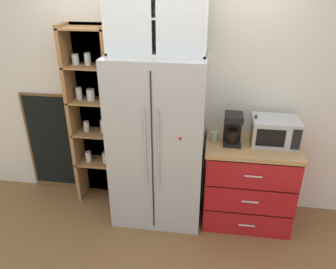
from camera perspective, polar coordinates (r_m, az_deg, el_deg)
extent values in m
plane|color=brown|center=(3.77, -1.63, -13.53)|extent=(10.74, 10.74, 0.00)
cube|color=silver|center=(3.49, -0.76, 7.20)|extent=(5.04, 0.10, 2.55)
cube|color=#ADAFB5|center=(3.31, -1.71, -1.26)|extent=(0.91, 0.63, 1.77)
cube|color=black|center=(3.04, -2.74, -3.98)|extent=(0.01, 0.01, 1.62)
cylinder|color=#ADAFB5|center=(3.00, -3.95, -2.53)|extent=(0.02, 0.02, 0.79)
cylinder|color=#ADAFB5|center=(2.98, -1.68, -2.69)|extent=(0.02, 0.02, 0.79)
cube|color=red|center=(2.90, 2.14, -0.72)|extent=(0.02, 0.01, 0.02)
cube|color=brown|center=(3.74, -12.05, 3.35)|extent=(0.52, 0.04, 1.99)
cube|color=#9E7042|center=(3.69, -16.06, 2.57)|extent=(0.04, 0.27, 1.99)
cube|color=#9E7042|center=(3.54, -9.52, 2.23)|extent=(0.04, 0.27, 1.99)
cube|color=#9E7042|center=(3.84, -12.11, -4.66)|extent=(0.46, 0.27, 0.02)
cylinder|color=silver|center=(3.83, -13.68, -3.80)|extent=(0.07, 0.07, 0.11)
cylinder|color=#CCB78C|center=(3.84, -13.65, -4.01)|extent=(0.06, 0.06, 0.07)
cylinder|color=#B2B2B7|center=(3.80, -13.77, -3.01)|extent=(0.06, 0.06, 0.01)
cylinder|color=silver|center=(3.77, -10.77, -4.03)|extent=(0.08, 0.08, 0.11)
cylinder|color=beige|center=(3.77, -10.75, -4.25)|extent=(0.07, 0.07, 0.08)
cylinder|color=#B2B2B7|center=(3.74, -10.85, -3.20)|extent=(0.07, 0.07, 0.01)
cube|color=#9E7042|center=(3.67, -12.63, 0.29)|extent=(0.46, 0.27, 0.02)
cylinder|color=silver|center=(3.69, -14.01, 1.33)|extent=(0.06, 0.06, 0.11)
cylinder|color=#E0C67F|center=(3.69, -13.98, 1.10)|extent=(0.05, 0.05, 0.07)
cylinder|color=#B2B2B7|center=(3.66, -14.10, 2.16)|extent=(0.06, 0.06, 0.01)
cylinder|color=silver|center=(3.62, -11.14, 1.40)|extent=(0.07, 0.07, 0.14)
cylinder|color=#2D2D2D|center=(3.63, -11.12, 1.11)|extent=(0.06, 0.06, 0.09)
cylinder|color=#B2B2B7|center=(3.59, -11.25, 2.49)|extent=(0.07, 0.07, 0.01)
cube|color=#9E7042|center=(3.53, -13.21, 5.68)|extent=(0.46, 0.27, 0.02)
cylinder|color=silver|center=(3.57, -15.23, 6.85)|extent=(0.07, 0.07, 0.12)
cylinder|color=#B77A38|center=(3.58, -15.19, 6.58)|extent=(0.06, 0.06, 0.08)
cylinder|color=#B2B2B7|center=(3.55, -15.35, 7.85)|extent=(0.06, 0.06, 0.01)
cylinder|color=silver|center=(3.51, -13.29, 6.66)|extent=(0.08, 0.08, 0.11)
cylinder|color=brown|center=(3.52, -13.26, 6.41)|extent=(0.07, 0.07, 0.07)
cylinder|color=#B2B2B7|center=(3.49, -13.39, 7.60)|extent=(0.08, 0.08, 0.01)
cylinder|color=silver|center=(3.46, -11.31, 6.80)|extent=(0.06, 0.06, 0.14)
cylinder|color=#382316|center=(3.47, -11.28, 6.48)|extent=(0.06, 0.06, 0.09)
cylinder|color=#B2B2B7|center=(3.44, -11.41, 7.97)|extent=(0.06, 0.06, 0.01)
cube|color=#9E7042|center=(3.43, -13.83, 11.45)|extent=(0.46, 0.27, 0.02)
cylinder|color=silver|center=(3.48, -15.80, 12.40)|extent=(0.07, 0.07, 0.10)
cylinder|color=white|center=(3.48, -15.77, 12.17)|extent=(0.06, 0.06, 0.07)
cylinder|color=#B2B2B7|center=(3.46, -15.90, 13.27)|extent=(0.07, 0.07, 0.01)
cylinder|color=silver|center=(3.43, -13.80, 12.56)|extent=(0.06, 0.06, 0.11)
cylinder|color=white|center=(3.43, -13.77, 12.29)|extent=(0.05, 0.05, 0.07)
cylinder|color=#B2B2B7|center=(3.41, -13.91, 13.55)|extent=(0.06, 0.06, 0.01)
cube|color=#9E7042|center=(3.36, -14.52, 17.52)|extent=(0.46, 0.27, 0.02)
cube|color=#A8161C|center=(3.55, 13.70, -8.45)|extent=(0.88, 0.57, 0.87)
cube|color=tan|center=(3.32, 14.51, -1.91)|extent=(0.91, 0.60, 0.04)
cube|color=black|center=(3.41, 13.76, -13.34)|extent=(0.86, 0.00, 0.01)
cube|color=silver|center=(3.49, 13.54, -15.15)|extent=(0.16, 0.01, 0.01)
cube|color=black|center=(3.24, 14.31, -9.34)|extent=(0.86, 0.00, 0.01)
cube|color=silver|center=(3.31, 14.06, -11.33)|extent=(0.16, 0.01, 0.01)
cube|color=black|center=(3.08, 14.89, -4.91)|extent=(0.86, 0.00, 0.01)
cube|color=silver|center=(3.14, 14.63, -7.09)|extent=(0.16, 0.01, 0.01)
cube|color=#ADAFB5|center=(3.33, 18.07, 0.58)|extent=(0.44, 0.32, 0.26)
cube|color=black|center=(3.17, 17.42, -0.61)|extent=(0.26, 0.01, 0.17)
cube|color=black|center=(3.22, 21.45, -0.86)|extent=(0.08, 0.01, 0.20)
cube|color=black|center=(3.26, 11.02, -1.31)|extent=(0.17, 0.20, 0.03)
cube|color=black|center=(3.27, 11.18, 1.35)|extent=(0.17, 0.06, 0.30)
cube|color=black|center=(3.15, 11.42, 2.97)|extent=(0.17, 0.20, 0.06)
cylinder|color=black|center=(3.22, 11.14, -0.20)|extent=(0.11, 0.11, 0.12)
cylinder|color=#8CA37F|center=(3.29, 8.08, -0.28)|extent=(0.08, 0.08, 0.09)
torus|color=#8CA37F|center=(3.29, 9.01, -0.27)|extent=(0.05, 0.01, 0.05)
cylinder|color=brown|center=(3.22, 14.80, -0.65)|extent=(0.07, 0.07, 0.18)
cone|color=brown|center=(3.18, 14.99, 0.85)|extent=(0.07, 0.07, 0.04)
cylinder|color=brown|center=(3.17, 15.05, 1.34)|extent=(0.03, 0.03, 0.07)
cylinder|color=black|center=(3.16, 15.13, 2.00)|extent=(0.03, 0.03, 0.01)
cylinder|color=#285B33|center=(3.29, 14.71, 0.24)|extent=(0.07, 0.07, 0.21)
cone|color=#285B33|center=(3.24, 14.92, 1.99)|extent=(0.07, 0.07, 0.04)
cylinder|color=#285B33|center=(3.23, 14.98, 2.47)|extent=(0.03, 0.03, 0.07)
cylinder|color=black|center=(3.22, 15.06, 3.12)|extent=(0.03, 0.03, 0.01)
cube|color=silver|center=(3.13, -1.45, 20.05)|extent=(0.88, 0.02, 0.62)
cube|color=silver|center=(3.03, -1.87, 14.10)|extent=(0.88, 0.32, 0.02)
cube|color=silver|center=(3.09, -10.31, 19.59)|extent=(0.02, 0.32, 0.62)
cube|color=silver|center=(2.94, 6.81, 19.50)|extent=(0.02, 0.32, 0.62)
cube|color=silver|center=(2.98, -1.96, 19.75)|extent=(0.85, 0.30, 0.02)
cube|color=silver|center=(2.88, -7.09, 19.37)|extent=(0.40, 0.01, 0.58)
cube|color=silver|center=(2.80, 2.14, 19.35)|extent=(0.40, 0.01, 0.58)
cylinder|color=silver|center=(3.10, -7.67, 14.37)|extent=(0.05, 0.05, 0.00)
cylinder|color=silver|center=(3.09, -7.70, 14.97)|extent=(0.01, 0.01, 0.07)
cone|color=silver|center=(3.08, -7.77, 16.07)|extent=(0.06, 0.06, 0.05)
cylinder|color=silver|center=(3.03, -1.88, 14.32)|extent=(0.05, 0.05, 0.00)
cylinder|color=silver|center=(3.02, -1.88, 14.93)|extent=(0.01, 0.01, 0.07)
cone|color=silver|center=(3.01, -1.90, 16.06)|extent=(0.06, 0.06, 0.05)
cylinder|color=silver|center=(2.99, 4.11, 14.12)|extent=(0.05, 0.05, 0.00)
cylinder|color=silver|center=(2.98, 4.13, 14.74)|extent=(0.01, 0.01, 0.07)
cone|color=silver|center=(2.97, 4.17, 15.88)|extent=(0.06, 0.06, 0.05)
cylinder|color=white|center=(3.04, -7.20, 20.46)|extent=(0.06, 0.06, 0.07)
cylinder|color=white|center=(2.98, -1.97, 20.53)|extent=(0.06, 0.06, 0.07)
cylinder|color=white|center=(2.94, 3.42, 20.43)|extent=(0.06, 0.06, 0.07)
cube|color=brown|center=(4.10, -19.41, -1.48)|extent=(0.60, 0.04, 1.22)
cube|color=black|center=(4.07, -19.59, -1.23)|extent=(0.54, 0.01, 1.12)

